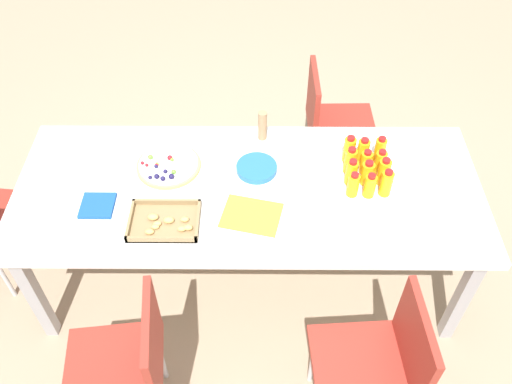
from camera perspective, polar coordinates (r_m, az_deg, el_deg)
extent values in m
plane|color=gray|center=(3.12, -0.67, -8.62)|extent=(12.00, 12.00, 0.00)
cube|color=silver|center=(2.57, -0.81, 0.19)|extent=(2.21, 0.88, 0.04)
cube|color=#99999E|center=(3.23, 17.84, 0.41)|extent=(0.06, 0.06, 0.68)
cube|color=#99999E|center=(3.26, -18.93, 0.56)|extent=(0.06, 0.06, 0.68)
cube|color=#99999E|center=(2.82, 20.85, -10.34)|extent=(0.06, 0.06, 0.68)
cube|color=#99999E|center=(2.85, -22.26, -10.03)|extent=(0.06, 0.06, 0.68)
cube|color=maroon|center=(3.34, 8.96, 6.81)|extent=(0.41, 0.41, 0.04)
cube|color=maroon|center=(3.19, 6.03, 9.43)|extent=(0.04, 0.38, 0.38)
cylinder|color=silver|center=(3.65, 10.71, 5.49)|extent=(0.02, 0.02, 0.41)
cylinder|color=silver|center=(3.42, 11.45, 1.91)|extent=(0.02, 0.02, 0.41)
cylinder|color=silver|center=(3.60, 5.68, 5.52)|extent=(0.02, 0.02, 0.41)
cylinder|color=silver|center=(3.37, 6.12, 1.88)|extent=(0.02, 0.02, 0.41)
cube|color=maroon|center=(2.39, 10.97, -17.72)|extent=(0.43, 0.43, 0.04)
cube|color=maroon|center=(2.27, 16.37, -15.06)|extent=(0.06, 0.38, 0.38)
cylinder|color=silver|center=(2.65, 5.98, -17.21)|extent=(0.02, 0.02, 0.41)
cylinder|color=silver|center=(2.71, 12.97, -16.50)|extent=(0.02, 0.02, 0.41)
cylinder|color=silver|center=(3.33, -23.01, -3.37)|extent=(0.02, 0.02, 0.41)
cylinder|color=silver|center=(3.17, -25.12, -7.78)|extent=(0.02, 0.02, 0.41)
cube|color=maroon|center=(2.42, -14.72, -17.67)|extent=(0.44, 0.44, 0.04)
cube|color=maroon|center=(2.22, -10.81, -15.41)|extent=(0.07, 0.38, 0.38)
cylinder|color=silver|center=(2.74, -16.92, -16.92)|extent=(0.02, 0.02, 0.41)
cylinder|color=silver|center=(2.68, -9.96, -16.71)|extent=(0.02, 0.02, 0.41)
cylinder|color=#F9AC14|center=(2.71, 12.87, 4.25)|extent=(0.05, 0.05, 0.13)
cylinder|color=red|center=(2.66, 13.14, 5.43)|extent=(0.04, 0.04, 0.02)
cylinder|color=#FAAE14|center=(2.69, 11.17, 4.18)|extent=(0.06, 0.06, 0.13)
cylinder|color=red|center=(2.64, 11.40, 5.33)|extent=(0.04, 0.04, 0.02)
cylinder|color=#F9AB14|center=(2.68, 9.77, 4.38)|extent=(0.06, 0.06, 0.13)
cylinder|color=red|center=(2.63, 9.97, 5.58)|extent=(0.04, 0.04, 0.02)
cylinder|color=#FAAB14|center=(2.65, 12.93, 3.01)|extent=(0.05, 0.05, 0.12)
cylinder|color=red|center=(2.61, 13.18, 4.09)|extent=(0.03, 0.03, 0.02)
cylinder|color=#F9AE14|center=(2.64, 11.48, 3.04)|extent=(0.05, 0.05, 0.12)
cylinder|color=red|center=(2.60, 11.69, 4.09)|extent=(0.04, 0.04, 0.02)
cylinder|color=#F9AC14|center=(2.63, 9.88, 3.21)|extent=(0.06, 0.06, 0.13)
cylinder|color=red|center=(2.58, 10.08, 4.39)|extent=(0.04, 0.04, 0.02)
cylinder|color=#F9AC14|center=(2.60, 13.28, 2.03)|extent=(0.06, 0.06, 0.13)
cylinder|color=red|center=(2.55, 13.57, 3.22)|extent=(0.04, 0.04, 0.02)
cylinder|color=#FAAC14|center=(2.59, 11.62, 1.91)|extent=(0.06, 0.06, 0.12)
cylinder|color=red|center=(2.55, 11.84, 2.96)|extent=(0.04, 0.04, 0.02)
cylinder|color=#F9AE14|center=(2.58, 9.99, 2.00)|extent=(0.06, 0.06, 0.13)
cylinder|color=red|center=(2.53, 10.20, 3.13)|extent=(0.04, 0.04, 0.02)
cylinder|color=#FAAD14|center=(2.56, 13.53, 0.86)|extent=(0.06, 0.06, 0.13)
cylinder|color=red|center=(2.50, 13.82, 2.02)|extent=(0.04, 0.04, 0.02)
cylinder|color=#F9AD14|center=(2.54, 11.88, 0.60)|extent=(0.05, 0.05, 0.12)
cylinder|color=red|center=(2.49, 12.11, 1.64)|extent=(0.04, 0.04, 0.02)
cylinder|color=#FAAE14|center=(2.53, 10.17, 0.70)|extent=(0.05, 0.05, 0.12)
cylinder|color=red|center=(2.48, 10.37, 1.76)|extent=(0.03, 0.03, 0.02)
cylinder|color=tan|center=(2.68, -9.17, 2.75)|extent=(0.31, 0.31, 0.02)
cylinder|color=white|center=(2.67, -9.20, 2.94)|extent=(0.29, 0.29, 0.01)
sphere|color=red|center=(2.67, -11.42, 2.80)|extent=(0.02, 0.02, 0.02)
sphere|color=#66B238|center=(2.67, -10.38, 2.92)|extent=(0.02, 0.02, 0.02)
sphere|color=#1E1947|center=(2.62, -9.52, 2.15)|extent=(0.02, 0.02, 0.02)
sphere|color=red|center=(2.69, -9.06, 3.58)|extent=(0.03, 0.03, 0.03)
sphere|color=#1E1947|center=(2.61, -11.08, 1.51)|extent=(0.02, 0.02, 0.02)
sphere|color=red|center=(2.69, -11.88, 3.00)|extent=(0.02, 0.02, 0.02)
sphere|color=#66B238|center=(2.71, -11.05, 3.63)|extent=(0.03, 0.03, 0.03)
sphere|color=#66B238|center=(2.68, -8.81, 3.37)|extent=(0.02, 0.02, 0.02)
sphere|color=#1E1947|center=(2.60, -10.40, 1.63)|extent=(0.03, 0.03, 0.03)
sphere|color=#1E1947|center=(2.59, -9.77, 1.40)|extent=(0.02, 0.02, 0.02)
sphere|color=#1E1947|center=(2.59, -8.89, 1.62)|extent=(0.03, 0.03, 0.03)
sphere|color=#1E1947|center=(2.66, -10.46, 2.68)|extent=(0.02, 0.02, 0.02)
sphere|color=red|center=(2.66, -10.43, 2.78)|extent=(0.02, 0.02, 0.02)
sphere|color=#66B238|center=(2.61, -8.66, 2.11)|extent=(0.02, 0.02, 0.02)
cube|color=olive|center=(2.44, -9.61, -3.17)|extent=(0.31, 0.23, 0.01)
cube|color=olive|center=(2.50, -9.35, -1.09)|extent=(0.31, 0.01, 0.03)
cube|color=olive|center=(2.37, -9.96, -4.96)|extent=(0.31, 0.01, 0.03)
cube|color=olive|center=(2.41, -6.13, -3.01)|extent=(0.01, 0.23, 0.03)
cube|color=olive|center=(2.46, -13.09, -2.92)|extent=(0.01, 0.23, 0.03)
ellipsoid|color=tan|center=(2.40, -11.13, -4.13)|extent=(0.04, 0.03, 0.02)
ellipsoid|color=tan|center=(2.45, -10.78, -2.60)|extent=(0.05, 0.03, 0.03)
ellipsoid|color=tan|center=(2.42, -10.55, -3.61)|extent=(0.03, 0.02, 0.02)
ellipsoid|color=tan|center=(2.39, -7.13, -3.73)|extent=(0.04, 0.03, 0.02)
ellipsoid|color=tan|center=(2.39, -7.81, -3.86)|extent=(0.04, 0.03, 0.02)
ellipsoid|color=tan|center=(2.43, -9.16, -2.93)|extent=(0.05, 0.03, 0.03)
ellipsoid|color=tan|center=(2.42, -7.49, -2.87)|extent=(0.04, 0.03, 0.02)
ellipsoid|color=tan|center=(2.43, -10.33, -3.28)|extent=(0.04, 0.03, 0.02)
cylinder|color=blue|center=(2.64, 0.07, 2.34)|extent=(0.20, 0.20, 0.00)
cylinder|color=blue|center=(2.63, 0.07, 2.42)|extent=(0.20, 0.20, 0.00)
cylinder|color=blue|center=(2.63, 0.07, 2.50)|extent=(0.20, 0.20, 0.00)
cylinder|color=blue|center=(2.63, 0.07, 2.57)|extent=(0.20, 0.20, 0.00)
cylinder|color=blue|center=(2.62, 0.07, 2.65)|extent=(0.20, 0.20, 0.00)
cylinder|color=blue|center=(2.62, 0.07, 2.73)|extent=(0.20, 0.20, 0.00)
cube|color=#194CA5|center=(2.57, -16.34, -1.38)|extent=(0.15, 0.15, 0.02)
cylinder|color=#9E7A56|center=(2.76, 0.68, 6.99)|extent=(0.04, 0.04, 0.17)
cube|color=yellow|center=(2.44, -0.49, -2.45)|extent=(0.30, 0.25, 0.01)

